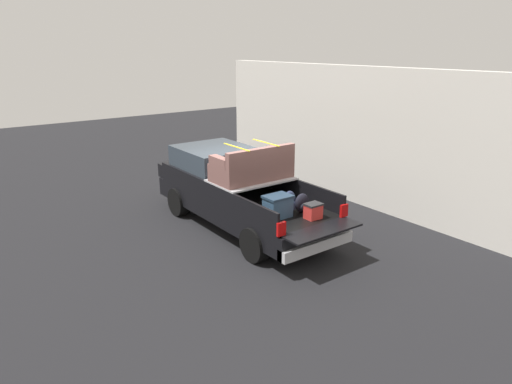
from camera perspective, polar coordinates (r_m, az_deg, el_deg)
ground_plane at (r=11.81m, az=-1.74°, el=-4.37°), size 40.00×40.00×0.00m
pickup_truck at (r=11.77m, az=-2.77°, el=0.49°), size 6.05×2.06×2.23m
building_facade at (r=13.92m, az=11.31°, el=7.11°), size 11.16×0.36×3.91m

